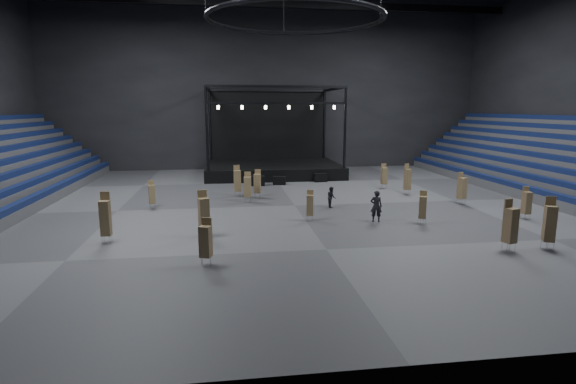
{
  "coord_description": "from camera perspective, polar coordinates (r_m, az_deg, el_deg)",
  "views": [
    {
      "loc": [
        -4.93,
        -31.77,
        7.04
      ],
      "look_at": [
        -0.78,
        -2.0,
        1.4
      ],
      "focal_mm": 28.0,
      "sensor_mm": 36.0,
      "label": 1
    }
  ],
  "objects": [
    {
      "name": "floor",
      "position": [
        32.91,
        0.86,
        -1.73
      ],
      "size": [
        50.0,
        50.0,
        0.0
      ],
      "primitive_type": "plane",
      "color": "#4B4B4D",
      "rests_on": "ground"
    },
    {
      "name": "wall_back",
      "position": [
        53.04,
        -2.67,
        12.73
      ],
      "size": [
        50.0,
        0.2,
        18.0
      ],
      "primitive_type": "cube",
      "color": "black",
      "rests_on": "ground"
    },
    {
      "name": "wall_front",
      "position": [
        12.01,
        17.46,
        19.57
      ],
      "size": [
        50.0,
        0.2,
        18.0
      ],
      "primitive_type": "cube",
      "color": "black",
      "rests_on": "ground"
    },
    {
      "name": "stage",
      "position": [
        48.58,
        -2.07,
        4.01
      ],
      "size": [
        14.0,
        10.0,
        9.2
      ],
      "color": "black",
      "rests_on": "floor"
    },
    {
      "name": "truss_ring",
      "position": [
        32.7,
        0.93,
        21.13
      ],
      "size": [
        12.3,
        12.3,
        5.15
      ],
      "color": "black",
      "rests_on": "ceiling"
    },
    {
      "name": "flight_case_left",
      "position": [
        41.35,
        -3.93,
        1.43
      ],
      "size": [
        1.36,
        0.7,
        0.9
      ],
      "primitive_type": "cube",
      "rotation": [
        0.0,
        0.0,
        -0.02
      ],
      "color": "black",
      "rests_on": "floor"
    },
    {
      "name": "flight_case_mid",
      "position": [
        41.78,
        -1.1,
        1.47
      ],
      "size": [
        1.28,
        0.83,
        0.78
      ],
      "primitive_type": "cube",
      "rotation": [
        0.0,
        0.0,
        -0.22
      ],
      "color": "black",
      "rests_on": "floor"
    },
    {
      "name": "flight_case_right",
      "position": [
        43.55,
        4.15,
        1.84
      ],
      "size": [
        1.31,
        0.77,
        0.83
      ],
      "primitive_type": "cube",
      "rotation": [
        0.0,
        0.0,
        0.13
      ],
      "color": "black",
      "rests_on": "floor"
    },
    {
      "name": "chair_stack_0",
      "position": [
        40.59,
        12.12,
        2.07
      ],
      "size": [
        0.48,
        0.48,
        2.21
      ],
      "rotation": [
        0.0,
        0.0,
        -0.01
      ],
      "color": "silver",
      "rests_on": "floor"
    },
    {
      "name": "chair_stack_1",
      "position": [
        35.51,
        21.21,
        0.52
      ],
      "size": [
        0.67,
        0.67,
        2.38
      ],
      "rotation": [
        0.0,
        0.0,
        0.37
      ],
      "color": "silver",
      "rests_on": "floor"
    },
    {
      "name": "chair_stack_2",
      "position": [
        28.7,
        16.73,
        -1.8
      ],
      "size": [
        0.58,
        0.58,
        2.06
      ],
      "rotation": [
        0.0,
        0.0,
        -0.43
      ],
      "color": "silver",
      "rests_on": "floor"
    },
    {
      "name": "chair_stack_3",
      "position": [
        20.66,
        -10.42,
        -6.08
      ],
      "size": [
        0.62,
        0.62,
        2.19
      ],
      "rotation": [
        0.0,
        0.0,
        -0.33
      ],
      "color": "silver",
      "rests_on": "floor"
    },
    {
      "name": "chair_stack_4",
      "position": [
        33.99,
        -5.15,
        0.73
      ],
      "size": [
        0.59,
        0.59,
        2.31
      ],
      "rotation": [
        0.0,
        0.0,
        -0.14
      ],
      "color": "silver",
      "rests_on": "floor"
    },
    {
      "name": "chair_stack_5",
      "position": [
        38.23,
        14.94,
        1.62
      ],
      "size": [
        0.55,
        0.55,
        2.55
      ],
      "rotation": [
        0.0,
        0.0,
        0.29
      ],
      "color": "silver",
      "rests_on": "floor"
    },
    {
      "name": "chair_stack_6",
      "position": [
        28.35,
        2.81,
        -1.61
      ],
      "size": [
        0.51,
        0.51,
        1.96
      ],
      "rotation": [
        0.0,
        0.0,
        -0.23
      ],
      "color": "silver",
      "rests_on": "floor"
    },
    {
      "name": "chair_stack_7",
      "position": [
        24.82,
        26.39,
        -3.72
      ],
      "size": [
        0.66,
        0.66,
        2.63
      ],
      "rotation": [
        0.0,
        0.0,
        0.29
      ],
      "color": "silver",
      "rests_on": "floor"
    },
    {
      "name": "chair_stack_8",
      "position": [
        32.37,
        28.03,
        -1.16
      ],
      "size": [
        0.47,
        0.47,
        2.14
      ],
      "rotation": [
        0.0,
        0.0,
        0.04
      ],
      "color": "silver",
      "rests_on": "floor"
    },
    {
      "name": "chair_stack_9",
      "position": [
        36.33,
        -6.46,
        1.49
      ],
      "size": [
        0.58,
        0.58,
        2.53
      ],
      "rotation": [
        0.0,
        0.0,
        0.14
      ],
      "color": "silver",
      "rests_on": "floor"
    },
    {
      "name": "chair_stack_10",
      "position": [
        26.07,
        30.29,
        -3.38
      ],
      "size": [
        0.66,
        0.66,
        2.69
      ],
      "rotation": [
        0.0,
        0.0,
        -0.38
      ],
      "color": "silver",
      "rests_on": "floor"
    },
    {
      "name": "chair_stack_11",
      "position": [
        35.51,
        -3.91,
        1.14
      ],
      "size": [
        0.62,
        0.62,
        2.28
      ],
      "rotation": [
        0.0,
        0.0,
        -0.29
      ],
      "color": "silver",
      "rests_on": "floor"
    },
    {
      "name": "chair_stack_12",
      "position": [
        33.23,
        -16.9,
        -0.21
      ],
      "size": [
        0.51,
        0.51,
        2.01
      ],
      "rotation": [
        0.0,
        0.0,
        0.26
      ],
      "color": "silver",
      "rests_on": "floor"
    },
    {
      "name": "chair_stack_13",
      "position": [
        25.46,
        -22.17,
        -2.98
      ],
      "size": [
        0.51,
        0.51,
        2.74
      ],
      "rotation": [
        0.0,
        0.0,
        -0.03
      ],
      "color": "silver",
      "rests_on": "floor"
    },
    {
      "name": "chair_stack_14",
      "position": [
        25.21,
        -10.65,
        -2.59
      ],
      "size": [
        0.67,
        0.67,
        2.6
      ],
      "rotation": [
        0.0,
        0.0,
        0.32
      ],
      "color": "silver",
      "rests_on": "floor"
    },
    {
      "name": "man_center",
      "position": [
        28.61,
        11.14,
        -1.77
      ],
      "size": [
        0.83,
        0.67,
        1.99
      ],
      "primitive_type": "imported",
      "rotation": [
        0.0,
        0.0,
        2.84
      ],
      "color": "black",
      "rests_on": "floor"
    },
    {
      "name": "crew_member",
      "position": [
        32.3,
        5.53,
        -0.65
      ],
      "size": [
        0.59,
        0.75,
        1.5
      ],
      "primitive_type": "imported",
      "rotation": [
        0.0,
        0.0,
        1.54
      ],
      "color": "black",
      "rests_on": "floor"
    }
  ]
}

